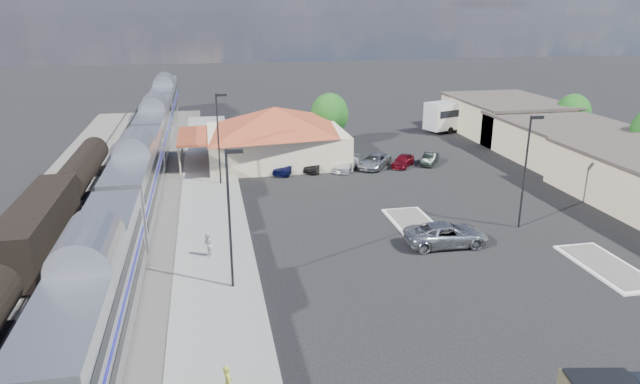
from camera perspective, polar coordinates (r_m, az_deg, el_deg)
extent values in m
plane|color=black|center=(43.74, 5.46, -4.66)|extent=(280.00, 280.00, 0.00)
cube|color=#4C4944|center=(50.29, -21.02, -2.66)|extent=(16.00, 100.00, 0.12)
cube|color=gray|center=(47.59, -10.67, -2.85)|extent=(5.50, 92.00, 0.18)
cube|color=silver|center=(30.86, -21.65, -9.97)|extent=(3.00, 20.00, 5.00)
cube|color=black|center=(32.20, -21.07, -14.30)|extent=(2.20, 16.00, 0.60)
cube|color=silver|center=(50.22, -17.80, 1.27)|extent=(3.00, 20.00, 5.00)
cube|color=black|center=(51.05, -17.51, -1.68)|extent=(2.20, 16.00, 0.60)
cube|color=silver|center=(70.52, -16.14, 6.16)|extent=(3.00, 20.00, 5.00)
cube|color=black|center=(71.11, -15.94, 4.00)|extent=(2.20, 16.00, 0.60)
cube|color=silver|center=(91.14, -15.21, 8.86)|extent=(3.00, 20.00, 5.00)
cube|color=black|center=(91.60, -15.06, 7.16)|extent=(2.20, 16.00, 0.60)
cube|color=black|center=(44.59, -26.32, -3.07)|extent=(2.80, 14.00, 3.60)
cube|color=black|center=(45.25, -25.99, -5.31)|extent=(2.20, 12.00, 0.60)
cylinder|color=black|center=(59.47, -22.66, 2.35)|extent=(2.80, 14.00, 2.80)
cube|color=black|center=(59.95, -22.45, 0.70)|extent=(2.20, 12.00, 0.60)
cube|color=#C4B78F|center=(64.74, -4.44, 4.66)|extent=(15.00, 12.00, 3.60)
pyramid|color=maroon|center=(64.08, -4.51, 7.35)|extent=(15.30, 12.24, 2.60)
cube|color=maroon|center=(63.99, -12.62, 5.49)|extent=(3.20, 9.60, 0.25)
cube|color=#C6B28C|center=(70.80, 23.42, 4.55)|extent=(12.00, 18.00, 4.00)
cube|color=#3F3833|center=(70.37, 23.64, 6.24)|extent=(12.40, 18.40, 0.30)
cube|color=#C6B28C|center=(82.36, 18.03, 7.08)|extent=(12.00, 16.00, 4.50)
cube|color=#3F3833|center=(81.96, 18.19, 8.72)|extent=(12.40, 16.40, 0.30)
cube|color=silver|center=(46.69, 9.47, -3.21)|extent=(3.30, 7.50, 0.15)
cube|color=#4C4944|center=(46.66, 9.48, -3.12)|extent=(2.70, 6.90, 0.10)
cube|color=silver|center=(43.47, 26.77, -6.71)|extent=(3.30, 7.50, 0.15)
cube|color=#4C4944|center=(43.43, 26.79, -6.60)|extent=(2.70, 6.90, 0.10)
cylinder|color=black|center=(34.82, -9.03, -2.97)|extent=(0.16, 0.16, 9.00)
cube|color=black|center=(33.52, -8.54, 4.04)|extent=(1.00, 0.25, 0.22)
cylinder|color=black|center=(55.91, -10.13, 5.09)|extent=(0.16, 0.16, 9.00)
cube|color=black|center=(55.11, -9.85, 9.53)|extent=(1.00, 0.25, 0.22)
cylinder|color=black|center=(47.02, 19.78, 1.78)|extent=(0.16, 0.16, 9.00)
cube|color=black|center=(46.32, 20.90, 6.97)|extent=(1.00, 0.25, 0.22)
cylinder|color=#382314|center=(80.73, 23.74, 5.51)|extent=(0.30, 0.30, 2.55)
ellipsoid|color=#184E16|center=(80.28, 23.97, 7.24)|extent=(4.41, 4.41, 4.87)
cylinder|color=#382314|center=(71.82, 0.94, 5.72)|extent=(0.30, 0.30, 2.73)
ellipsoid|color=#184E16|center=(71.29, 0.95, 7.81)|extent=(4.71, 4.71, 5.21)
imported|color=#979A9E|center=(43.09, 12.55, -4.16)|extent=(6.25, 3.01, 1.72)
cube|color=silver|center=(84.00, 14.32, 7.68)|extent=(13.26, 7.05, 3.70)
cube|color=black|center=(83.92, 14.34, 7.98)|extent=(12.29, 6.73, 0.98)
cylinder|color=black|center=(86.75, 16.97, 6.53)|extent=(1.03, 0.64, 0.98)
cylinder|color=black|center=(88.45, 15.76, 6.85)|extent=(1.03, 0.64, 0.98)
cylinder|color=black|center=(80.75, 12.86, 6.04)|extent=(1.03, 0.64, 0.98)
cylinder|color=black|center=(82.57, 11.65, 6.38)|extent=(1.03, 0.64, 0.98)
imported|color=#B2BD3B|center=(26.87, -9.19, -18.32)|extent=(0.51, 0.70, 1.77)
imported|color=white|center=(40.52, -11.17, -5.23)|extent=(0.92, 1.03, 1.76)
imported|color=#0D1244|center=(60.16, -3.28, 2.57)|extent=(3.89, 4.48, 1.46)
imported|color=black|center=(60.96, -0.34, 2.77)|extent=(3.44, 4.25, 1.36)
imported|color=silver|center=(61.35, 2.65, 2.84)|extent=(4.18, 4.90, 1.35)
imported|color=gray|center=(62.44, 5.44, 3.11)|extent=(5.13, 5.71, 1.47)
imported|color=maroon|center=(63.16, 8.30, 3.13)|extent=(3.74, 4.13, 1.36)
imported|color=black|center=(64.57, 10.90, 3.28)|extent=(3.25, 3.97, 1.27)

